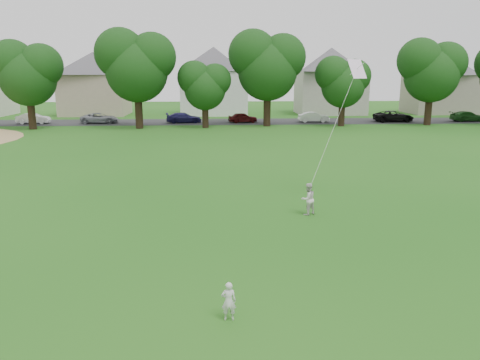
{
  "coord_description": "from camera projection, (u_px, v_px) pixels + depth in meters",
  "views": [
    {
      "loc": [
        0.14,
        -12.94,
        5.79
      ],
      "look_at": [
        0.92,
        2.0,
        2.3
      ],
      "focal_mm": 35.0,
      "sensor_mm": 36.0,
      "label": 1
    }
  ],
  "objects": [
    {
      "name": "parked_cars",
      "position": [
        254.0,
        117.0,
        53.86
      ],
      "size": [
        72.3,
        2.17,
        1.27
      ],
      "color": "black",
      "rests_on": "ground"
    },
    {
      "name": "toddler",
      "position": [
        229.0,
        301.0,
        11.05
      ],
      "size": [
        0.36,
        0.24,
        0.97
      ],
      "primitive_type": "imported",
      "rotation": [
        0.0,
        0.0,
        3.16
      ],
      "color": "silver",
      "rests_on": "ground"
    },
    {
      "name": "street",
      "position": [
        214.0,
        122.0,
        54.73
      ],
      "size": [
        90.0,
        7.0,
        0.01
      ],
      "primitive_type": "cube",
      "color": "#2D2D30",
      "rests_on": "ground"
    },
    {
      "name": "ground",
      "position": [
        213.0,
        271.0,
        13.89
      ],
      "size": [
        160.0,
        160.0,
        0.0
      ],
      "primitive_type": "plane",
      "color": "#1A5413",
      "rests_on": "ground"
    },
    {
      "name": "tree_row",
      "position": [
        223.0,
        67.0,
        47.94
      ],
      "size": [
        80.44,
        8.47,
        10.35
      ],
      "color": "black",
      "rests_on": "ground"
    },
    {
      "name": "house_row",
      "position": [
        220.0,
        76.0,
        63.32
      ],
      "size": [
        77.3,
        13.74,
        10.57
      ],
      "color": "silver",
      "rests_on": "ground"
    },
    {
      "name": "kite",
      "position": [
        333.0,
        129.0,
        19.7
      ],
      "size": [
        1.74,
        1.52,
        5.91
      ],
      "color": "white",
      "rests_on": "ground"
    },
    {
      "name": "older_boy",
      "position": [
        308.0,
        199.0,
        19.2
      ],
      "size": [
        0.81,
        0.75,
        1.33
      ],
      "primitive_type": "imported",
      "rotation": [
        0.0,
        0.0,
        3.62
      ],
      "color": "silver",
      "rests_on": "ground"
    }
  ]
}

